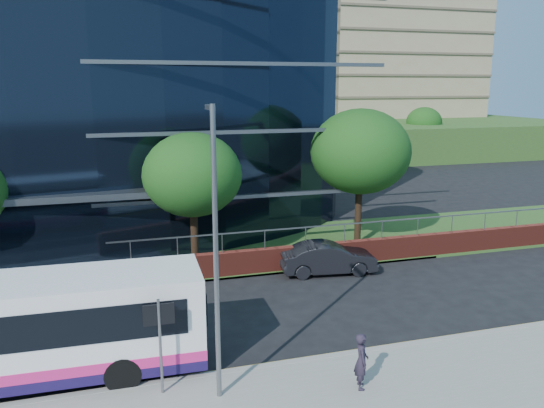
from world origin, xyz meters
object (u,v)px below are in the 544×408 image
object	(u,v)px
tree_far_c	(192,175)
parked_car	(328,258)
street_sign	(159,327)
streetlight_east	(216,248)
pedestrian	(361,361)
tree_dist_f	(424,122)
tree_far_d	(360,152)
tree_dist_e	(306,123)
city_bus	(3,332)

from	to	relation	value
tree_far_c	parked_car	world-z (taller)	tree_far_c
tree_far_c	street_sign	bearing A→B (deg)	-103.29
streetlight_east	street_sign	bearing A→B (deg)	158.64
pedestrian	tree_dist_f	bearing A→B (deg)	-18.88
tree_far_d	tree_far_c	bearing A→B (deg)	-173.66
street_sign	streetlight_east	size ratio (longest dim) A/B	0.35
tree_far_d	tree_dist_e	size ratio (longest dim) A/B	1.14
tree_dist_e	city_bus	distance (m)	46.33
tree_dist_e	streetlight_east	distance (m)	45.85
pedestrian	city_bus	bearing A→B (deg)	86.27
city_bus	street_sign	bearing A→B (deg)	-22.63
pedestrian	tree_far_c	bearing A→B (deg)	28.79
street_sign	streetlight_east	bearing A→B (deg)	-21.36
pedestrian	tree_dist_e	bearing A→B (deg)	-3.22
tree_far_c	streetlight_east	xyz separation A→B (m)	(-1.00, -11.17, -0.10)
tree_dist_f	streetlight_east	bearing A→B (deg)	-127.58
streetlight_east	parked_car	world-z (taller)	streetlight_east
tree_dist_e	streetlight_east	size ratio (longest dim) A/B	0.81
street_sign	tree_dist_f	bearing A→B (deg)	50.84
city_bus	parked_car	distance (m)	14.06
tree_far_c	tree_dist_f	bearing A→B (deg)	45.00
tree_far_c	tree_dist_f	xyz separation A→B (m)	(33.00, 33.00, -0.33)
tree_far_c	parked_car	bearing A→B (deg)	-23.25
tree_far_d	streetlight_east	distance (m)	15.77
street_sign	tree_far_c	size ratio (longest dim) A/B	0.43
tree_dist_e	tree_dist_f	xyz separation A→B (m)	(16.00, 2.00, -0.33)
tree_dist_e	streetlight_east	bearing A→B (deg)	-113.11
tree_dist_f	city_bus	xyz separation A→B (m)	(-39.77, -41.66, -2.54)
tree_far_c	pedestrian	bearing A→B (deg)	-76.10
tree_far_d	parked_car	distance (m)	6.49
street_sign	tree_far_c	bearing A→B (deg)	76.71
tree_far_c	tree_far_d	xyz separation A→B (m)	(9.00, 1.00, 0.65)
tree_dist_f	parked_car	size ratio (longest dim) A/B	1.35
tree_far_c	pedestrian	world-z (taller)	tree_far_c
parked_car	streetlight_east	bearing A→B (deg)	149.28
tree_dist_e	pedestrian	world-z (taller)	tree_dist_e
tree_far_d	parked_car	xyz separation A→B (m)	(-3.16, -3.51, -4.45)
street_sign	tree_far_c	world-z (taller)	tree_far_c
city_bus	pedestrian	xyz separation A→B (m)	(9.72, -3.28, -0.69)
pedestrian	street_sign	bearing A→B (deg)	91.01
streetlight_east	city_bus	size ratio (longest dim) A/B	0.68
tree_dist_e	city_bus	xyz separation A→B (m)	(-23.77, -39.66, -2.87)
tree_dist_f	city_bus	distance (m)	57.65
tree_far_c	tree_far_d	distance (m)	9.08
street_sign	pedestrian	world-z (taller)	street_sign
street_sign	pedestrian	bearing A→B (deg)	-13.88
tree_far_c	tree_far_d	bearing A→B (deg)	6.34
tree_far_d	pedestrian	world-z (taller)	tree_far_d
tree_dist_f	city_bus	size ratio (longest dim) A/B	0.52
tree_dist_e	street_sign	bearing A→B (deg)	-115.12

